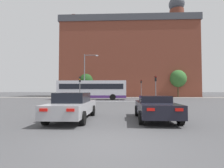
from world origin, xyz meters
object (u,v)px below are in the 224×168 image
car_saloon_left (73,106)px  car_roadster_right (155,107)px  traffic_light_near_left (80,84)px  street_lamp_junction (87,72)px  pedestrian_waiting (84,93)px  traffic_light_near_right (156,84)px  traffic_light_far_right (141,85)px  bus_crossing_lead (92,90)px

car_saloon_left → car_roadster_right: 4.40m
car_saloon_left → traffic_light_near_left: (-3.46, 16.64, 1.75)m
street_lamp_junction → pedestrian_waiting: street_lamp_junction is taller
car_roadster_right → traffic_light_near_right: (3.53, 17.00, 1.90)m
street_lamp_junction → pedestrian_waiting: bearing=104.4°
traffic_light_far_right → car_roadster_right: bearing=-95.7°
traffic_light_near_right → street_lamp_junction: size_ratio=0.49×
car_saloon_left → pedestrian_waiting: (-5.76, 30.55, 0.28)m
traffic_light_near_right → street_lamp_junction: 11.57m
car_saloon_left → traffic_light_near_right: size_ratio=1.31×
car_roadster_right → traffic_light_near_left: size_ratio=1.22×
traffic_light_far_right → pedestrian_waiting: (-13.20, -0.07, -1.74)m
car_roadster_right → bus_crossing_lead: size_ratio=0.38×
pedestrian_waiting → traffic_light_near_right: bearing=122.0°
car_roadster_right → pedestrian_waiting: 32.10m
traffic_light_far_right → street_lamp_junction: street_lamp_junction is taller
traffic_light_near_left → street_lamp_junction: bearing=83.2°
traffic_light_near_right → pedestrian_waiting: traffic_light_near_right is taller
car_saloon_left → pedestrian_waiting: size_ratio=2.86×
traffic_light_near_right → pedestrian_waiting: (-13.69, 13.44, -1.55)m
car_roadster_right → street_lamp_junction: size_ratio=0.57×
traffic_light_near_left → car_saloon_left: bearing=-78.3°
traffic_light_near_left → street_lamp_junction: street_lamp_junction is taller
traffic_light_near_left → traffic_light_near_right: size_ratio=0.97×
car_saloon_left → traffic_light_near_right: bearing=64.9°
traffic_light_near_right → traffic_light_far_right: bearing=92.1°
car_roadster_right → bus_crossing_lead: 21.64m
bus_crossing_lead → street_lamp_junction: street_lamp_junction is taller
traffic_light_near_right → traffic_light_near_left: bearing=-177.6°
car_roadster_right → traffic_light_near_right: traffic_light_near_right is taller
bus_crossing_lead → street_lamp_junction: bearing=-51.9°
traffic_light_near_right → pedestrian_waiting: size_ratio=2.19×
pedestrian_waiting → traffic_light_far_right: bearing=166.7°
traffic_light_near_left → traffic_light_near_right: traffic_light_near_right is taller
bus_crossing_lead → traffic_light_far_right: 13.92m
bus_crossing_lead → traffic_light_near_right: (10.17, -3.56, 0.80)m
bus_crossing_lead → traffic_light_far_right: (9.69, 9.95, 1.00)m
pedestrian_waiting → car_roadster_right: bearing=94.9°
traffic_light_far_right → street_lamp_junction: size_ratio=0.53×
traffic_light_near_left → traffic_light_far_right: bearing=52.1°
car_roadster_right → bus_crossing_lead: bus_crossing_lead is taller
traffic_light_near_left → street_lamp_junction: 4.09m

